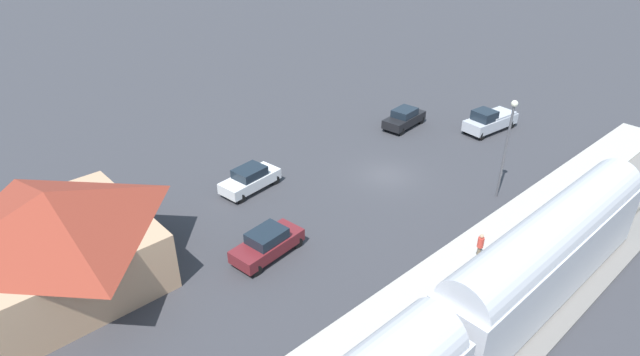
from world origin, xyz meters
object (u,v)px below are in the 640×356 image
sedan_black (404,118)px  station_building (57,236)px  light_pole_near_platform (508,138)px  passenger_train (447,339)px  sedan_maroon (267,243)px  pedestrian_on_platform (480,245)px  pickup_silver (490,120)px  sedan_white (250,179)px

sedan_black → station_building: bearing=91.9°
station_building → light_pole_near_platform: (-11.20, -25.42, 1.60)m
passenger_train → sedan_black: 28.15m
sedan_maroon → sedan_black: 21.65m
pedestrian_on_platform → light_pole_near_platform: 8.76m
light_pole_near_platform → passenger_train: bearing=112.9°
sedan_maroon → pickup_silver: bearing=-87.7°
sedan_maroon → light_pole_near_platform: size_ratio=0.66×
pedestrian_on_platform → sedan_maroon: bearing=44.3°
station_building → pedestrian_on_platform: 23.07m
pickup_silver → station_building: bearing=82.4°
light_pole_near_platform → pickup_silver: bearing=-55.6°
station_building → pickup_silver: size_ratio=1.83×
station_building → sedan_black: (1.01, -30.02, -2.07)m
sedan_black → sedan_white: bearing=89.2°
passenger_train → sedan_white: passenger_train is taller
station_building → sedan_white: station_building is taller
pedestrian_on_platform → sedan_black: pedestrian_on_platform is taller
sedan_white → sedan_black: size_ratio=1.00×
pedestrian_on_platform → pickup_silver: 19.58m
pedestrian_on_platform → station_building: bearing=51.3°
pedestrian_on_platform → sedan_maroon: 12.20m
station_building → sedan_black: station_building is taller
light_pole_near_platform → pedestrian_on_platform: bearing=113.2°
station_building → sedan_black: 30.11m
pickup_silver → sedan_black: pickup_silver is taller
sedan_maroon → sedan_white: size_ratio=1.00×
pedestrian_on_platform → sedan_white: (15.65, 4.78, -0.40)m
pickup_silver → sedan_black: 7.52m
sedan_white → sedan_black: (-0.24, -16.85, 0.00)m
passenger_train → pickup_silver: size_ratio=6.12×
pickup_silver → sedan_white: size_ratio=1.18×
sedan_maroon → sedan_black: (6.69, -20.59, 0.00)m
sedan_white → light_pole_near_platform: light_pole_near_platform is taller
pickup_silver → sedan_white: bearing=74.8°
pickup_silver → sedan_black: (5.68, 4.93, -0.15)m
pickup_silver → light_pole_near_platform: (-6.52, 9.53, 3.53)m
passenger_train → sedan_maroon: passenger_train is taller
sedan_maroon → light_pole_near_platform: 17.30m
pedestrian_on_platform → light_pole_near_platform: bearing=-66.8°
station_building → pickup_silver: 35.31m
pedestrian_on_platform → sedan_black: 19.58m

